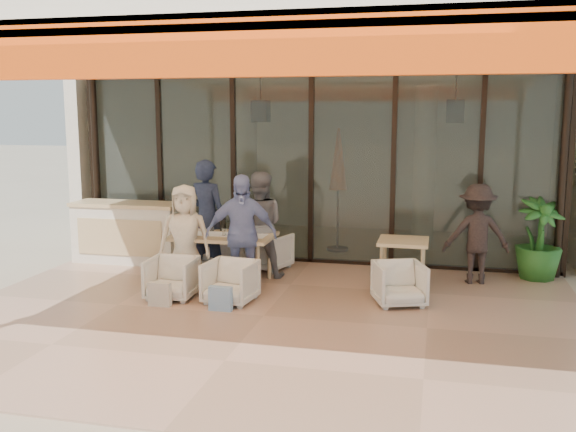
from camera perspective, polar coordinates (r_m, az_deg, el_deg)
name	(u,v)px	position (r m, az deg, el deg)	size (l,w,h in m)	color
ground	(264,318)	(8.12, -2.18, -9.02)	(70.00, 70.00, 0.00)	#C6B293
terrace_floor	(264,317)	(8.12, -2.18, -8.98)	(8.00, 6.00, 0.01)	tan
terrace_structure	(256,49)	(7.49, -2.89, 14.64)	(8.00, 6.00, 3.40)	silver
glass_storefront	(311,169)	(10.67, 2.08, 4.19)	(8.08, 0.10, 3.20)	#9EADA3
interior_block	(335,127)	(12.91, 4.16, 7.87)	(9.05, 3.62, 3.52)	silver
host_counter	(128,232)	(11.16, -14.05, -1.40)	(1.85, 0.65, 1.04)	silver
dining_table	(223,238)	(9.57, -5.80, -1.98)	(1.50, 0.90, 0.93)	#D9B584
chair_far_left	(218,248)	(10.65, -6.21, -2.83)	(0.63, 0.59, 0.64)	white
chair_far_right	(267,250)	(10.40, -1.84, -3.01)	(0.65, 0.61, 0.67)	white
chair_near_left	(172,276)	(8.93, -10.30, -5.30)	(0.63, 0.59, 0.64)	white
chair_near_right	(230,280)	(8.64, -5.16, -5.69)	(0.63, 0.59, 0.65)	white
diner_navy	(207,218)	(10.08, -7.22, -0.14)	(0.66, 0.44, 1.82)	#171E33
diner_grey	(259,225)	(9.83, -2.62, -0.81)	(0.80, 0.62, 1.65)	slate
diner_cream	(185,238)	(9.28, -9.14, -1.92)	(0.75, 0.49, 1.53)	beige
diner_periwinkle	(241,234)	(8.98, -4.20, -1.65)	(0.99, 0.41, 1.70)	#6D81B7
tote_bag_cream	(160,295)	(8.62, -11.33, -6.92)	(0.30, 0.10, 0.34)	silver
tote_bag_blue	(221,300)	(8.32, -6.02, -7.40)	(0.30, 0.10, 0.34)	#99BFD8
side_table	(403,247)	(9.29, 10.21, -2.73)	(0.70, 0.70, 0.74)	#D9B584
side_chair	(399,282)	(8.64, 9.86, -5.80)	(0.63, 0.59, 0.64)	white
standing_woman	(477,235)	(9.87, 16.43, -1.59)	(0.97, 0.56, 1.50)	black
potted_palm	(539,240)	(10.42, 21.38, -1.96)	(0.71, 0.71, 1.26)	#1E5919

